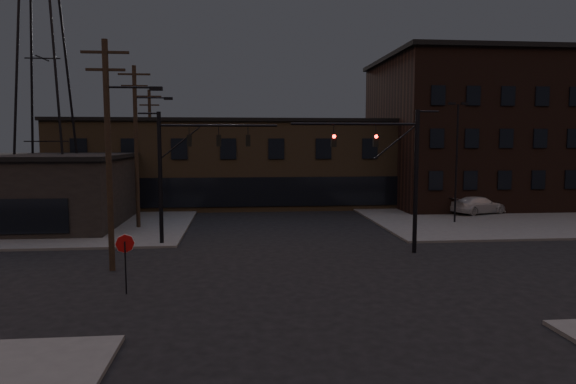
% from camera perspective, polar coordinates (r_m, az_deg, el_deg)
% --- Properties ---
extents(ground, '(140.00, 140.00, 0.00)m').
position_cam_1_polar(ground, '(24.22, 2.65, -9.34)').
color(ground, black).
rests_on(ground, ground).
extents(sidewalk_ne, '(30.00, 30.00, 0.15)m').
position_cam_1_polar(sidewalk_ne, '(52.16, 23.58, -1.62)').
color(sidewalk_ne, '#474744').
rests_on(sidewalk_ne, ground).
extents(sidewalk_nw, '(30.00, 30.00, 0.15)m').
position_cam_1_polar(sidewalk_nw, '(49.23, -27.79, -2.21)').
color(sidewalk_nw, '#474744').
rests_on(sidewalk_nw, ground).
extents(building_row, '(40.00, 12.00, 8.00)m').
position_cam_1_polar(building_row, '(51.31, -1.81, 3.14)').
color(building_row, '#4B3C28').
rests_on(building_row, ground).
extents(building_right, '(22.00, 16.00, 14.00)m').
position_cam_1_polar(building_right, '(55.31, 21.85, 6.03)').
color(building_right, black).
rests_on(building_right, ground).
extents(building_left, '(16.00, 12.00, 5.00)m').
position_cam_1_polar(building_left, '(42.70, -28.48, -0.08)').
color(building_left, black).
rests_on(building_left, ground).
extents(traffic_signal_near, '(7.12, 0.24, 8.00)m').
position_cam_1_polar(traffic_signal_near, '(29.02, 11.94, 2.91)').
color(traffic_signal_near, black).
rests_on(traffic_signal_near, ground).
extents(traffic_signal_far, '(7.12, 0.24, 8.00)m').
position_cam_1_polar(traffic_signal_far, '(31.35, -11.73, 3.26)').
color(traffic_signal_far, black).
rests_on(traffic_signal_far, ground).
extents(stop_sign, '(0.72, 0.33, 2.48)m').
position_cam_1_polar(stop_sign, '(22.11, -17.65, -6.15)').
color(stop_sign, black).
rests_on(stop_sign, ground).
extents(utility_pole_near, '(3.70, 0.28, 11.00)m').
position_cam_1_polar(utility_pole_near, '(25.87, -19.20, 4.47)').
color(utility_pole_near, black).
rests_on(utility_pole_near, ground).
extents(utility_pole_mid, '(3.70, 0.28, 11.50)m').
position_cam_1_polar(utility_pole_mid, '(37.81, -16.42, 5.23)').
color(utility_pole_mid, black).
rests_on(utility_pole_mid, ground).
extents(utility_pole_far, '(2.20, 0.28, 11.00)m').
position_cam_1_polar(utility_pole_far, '(49.82, -15.03, 4.93)').
color(utility_pole_far, black).
rests_on(utility_pole_far, ground).
extents(transmission_tower, '(7.00, 7.00, 25.00)m').
position_cam_1_polar(transmission_tower, '(44.11, -25.62, 13.25)').
color(transmission_tower, black).
rests_on(transmission_tower, ground).
extents(lot_light_a, '(1.50, 0.28, 9.14)m').
position_cam_1_polar(lot_light_a, '(40.60, 18.25, 4.32)').
color(lot_light_a, black).
rests_on(lot_light_a, ground).
extents(lot_light_b, '(1.50, 0.28, 9.14)m').
position_cam_1_polar(lot_light_b, '(47.72, 22.44, 4.34)').
color(lot_light_b, black).
rests_on(lot_light_b, ground).
extents(parked_car_lot_a, '(4.96, 3.49, 1.57)m').
position_cam_1_polar(parked_car_lot_a, '(48.74, 17.74, -0.88)').
color(parked_car_lot_a, black).
rests_on(parked_car_lot_a, sidewalk_ne).
extents(parked_car_lot_b, '(5.47, 3.65, 1.47)m').
position_cam_1_polar(parked_car_lot_b, '(46.30, 20.39, -1.35)').
color(parked_car_lot_b, '#A8A9AA').
rests_on(parked_car_lot_b, sidewalk_ne).
extents(car_crossing, '(2.57, 5.27, 1.66)m').
position_cam_1_polar(car_crossing, '(49.34, 3.13, -0.65)').
color(car_crossing, black).
rests_on(car_crossing, ground).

